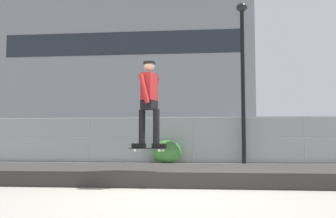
% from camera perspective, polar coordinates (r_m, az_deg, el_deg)
% --- Properties ---
extents(ground_plane, '(120.00, 120.00, 0.00)m').
position_cam_1_polar(ground_plane, '(6.26, 0.69, -13.11)').
color(ground_plane, '#9E998E').
extents(gravel_berm, '(15.31, 2.82, 0.31)m').
position_cam_1_polar(gravel_berm, '(8.82, 2.23, -9.59)').
color(gravel_berm, '#33302D').
rests_on(gravel_berm, ground_plane).
extents(skateboard, '(0.82, 0.40, 0.07)m').
position_cam_1_polar(skateboard, '(7.63, -2.83, -5.88)').
color(skateboard, black).
extents(skater, '(0.72, 0.62, 1.74)m').
position_cam_1_polar(skater, '(7.67, -2.80, 1.63)').
color(skater, black).
rests_on(skater, skateboard).
extents(chain_fence, '(17.41, 0.06, 1.85)m').
position_cam_1_polar(chain_fence, '(15.53, 3.80, -4.52)').
color(chain_fence, gray).
rests_on(chain_fence, ground_plane).
extents(street_lamp, '(0.44, 0.44, 6.36)m').
position_cam_1_polar(street_lamp, '(15.57, 10.97, 6.89)').
color(street_lamp, black).
rests_on(street_lamp, ground_plane).
extents(parked_car_near, '(4.45, 2.04, 1.66)m').
position_cam_1_polar(parked_car_near, '(18.03, -3.54, -4.83)').
color(parked_car_near, '#B7BABF').
rests_on(parked_car_near, ground_plane).
extents(parked_car_mid, '(4.55, 2.27, 1.66)m').
position_cam_1_polar(parked_car_mid, '(18.18, 16.41, -4.65)').
color(parked_car_mid, '#474C54').
rests_on(parked_car_mid, ground_plane).
extents(library_building, '(28.30, 12.44, 18.15)m').
position_cam_1_polar(library_building, '(47.89, -5.28, 5.28)').
color(library_building, slate).
rests_on(library_building, ground_plane).
extents(shrub_left, '(1.17, 0.96, 0.91)m').
position_cam_1_polar(shrub_left, '(15.16, -0.22, -6.35)').
color(shrub_left, '#336B2D').
rests_on(shrub_left, ground_plane).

